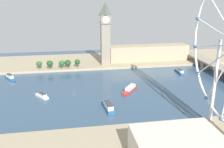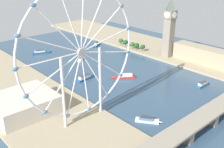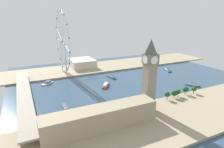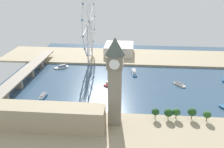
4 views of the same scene
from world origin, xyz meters
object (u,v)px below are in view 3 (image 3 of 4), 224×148
riverside_hall (82,63)px  tour_boat_0 (149,78)px  tour_boat_5 (66,108)px  tour_boat_3 (193,85)px  tour_boat_2 (106,85)px  parliament_block (101,118)px  river_bridge (24,95)px  clock_tower (150,74)px  tour_boat_1 (111,76)px  ferris_wheel (62,42)px  tour_boat_4 (168,70)px  tour_boat_6 (48,83)px

riverside_hall → tour_boat_0: riverside_hall is taller
tour_boat_5 → tour_boat_3: bearing=87.4°
tour_boat_2 → tour_boat_3: (-61.79, -131.25, 0.11)m
parliament_block → river_bridge: 127.87m
clock_tower → tour_boat_3: size_ratio=3.55×
riverside_hall → tour_boat_3: (-192.55, -130.25, -9.06)m
tour_boat_0 → tour_boat_5: tour_boat_5 is taller
riverside_hall → tour_boat_1: (-92.36, -27.91, -8.88)m
riverside_hall → tour_boat_2: 131.08m
tour_boat_2 → tour_boat_5: bearing=160.0°
ferris_wheel → tour_boat_2: (-95.88, -45.93, -62.48)m
riverside_hall → tour_boat_0: bearing=-145.8°
clock_tower → tour_boat_4: size_ratio=2.72×
river_bridge → tour_boat_2: bearing=-87.8°
tour_boat_3 → tour_boat_6: size_ratio=1.04×
river_bridge → tour_boat_4: 281.68m
tour_boat_2 → tour_boat_3: 145.07m
parliament_block → tour_boat_2: bearing=-26.1°
tour_boat_2 → tour_boat_4: (29.21, -157.27, -0.14)m
tour_boat_2 → tour_boat_5: (-51.48, 77.79, -0.01)m
ferris_wheel → tour_boat_6: size_ratio=5.26×
tour_boat_2 → tour_boat_4: size_ratio=0.90×
tour_boat_2 → tour_boat_6: size_ratio=1.22×
tour_boat_4 → tour_boat_1: bearing=-72.3°
tour_boat_2 → tour_boat_0: bearing=-52.4°
parliament_block → tour_boat_0: size_ratio=6.14×
clock_tower → tour_boat_1: bearing=-7.3°
riverside_hall → tour_boat_4: (-101.55, -156.26, -9.30)m
clock_tower → tour_boat_3: 133.51m
river_bridge → riverside_hall: bearing=-42.3°
clock_tower → tour_boat_5: size_ratio=3.50×
tour_boat_3 → river_bridge: bearing=45.2°
riverside_hall → tour_boat_3: bearing=-145.9°
parliament_block → tour_boat_2: parliament_block is taller
river_bridge → tour_boat_5: river_bridge is taller
tour_boat_1 → tour_boat_4: size_ratio=0.93×
ferris_wheel → tour_boat_5: (-147.37, 31.86, -62.49)m
tour_boat_1 → tour_boat_4: bearing=79.6°
ferris_wheel → tour_boat_5: 163.21m
parliament_block → tour_boat_0: (115.28, -144.49, -12.25)m
clock_tower → tour_boat_2: 109.73m
ferris_wheel → river_bridge: (-100.56, 76.35, -55.70)m
clock_tower → riverside_hall: (230.46, 10.16, -35.28)m
tour_boat_3 → tour_boat_4: 94.64m
tour_boat_1 → ferris_wheel: bearing=-133.8°
ferris_wheel → tour_boat_4: bearing=-108.2°
parliament_block → tour_boat_3: 194.27m
river_bridge → tour_boat_2: size_ratio=8.17×
parliament_block → riverside_hall: parliament_block is taller
tour_boat_0 → tour_boat_2: 88.91m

